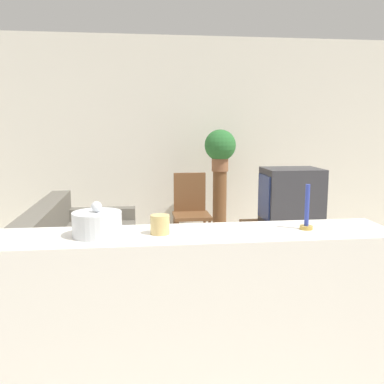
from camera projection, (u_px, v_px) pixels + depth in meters
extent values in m
plane|color=beige|center=(179.00, 365.00, 2.73)|extent=(14.00, 14.00, 0.00)
cube|color=silver|center=(155.00, 137.00, 5.88)|extent=(9.00, 0.06, 2.70)
cube|color=#605B51|center=(85.00, 267.00, 3.89)|extent=(0.91, 1.99, 0.47)
cube|color=#605B51|center=(42.00, 225.00, 3.79)|extent=(0.20, 1.99, 0.32)
cube|color=#605B51|center=(69.00, 301.00, 2.99)|extent=(0.91, 0.16, 0.60)
cube|color=#605B51|center=(95.00, 235.00, 4.78)|extent=(0.91, 0.16, 0.60)
cube|color=brown|center=(290.00, 247.00, 4.49)|extent=(0.95, 0.59, 0.50)
cube|color=#333338|center=(291.00, 196.00, 4.40)|extent=(0.57, 0.46, 0.58)
cube|color=navy|center=(264.00, 197.00, 4.37)|extent=(0.02, 0.38, 0.45)
cube|color=brown|center=(192.00, 216.00, 5.16)|extent=(0.44, 0.44, 0.04)
cube|color=brown|center=(190.00, 192.00, 5.32)|extent=(0.40, 0.04, 0.48)
cylinder|color=brown|center=(178.00, 238.00, 4.99)|extent=(0.04, 0.04, 0.41)
cylinder|color=brown|center=(210.00, 237.00, 5.03)|extent=(0.04, 0.04, 0.41)
cylinder|color=brown|center=(175.00, 231.00, 5.36)|extent=(0.04, 0.04, 0.41)
cylinder|color=brown|center=(205.00, 230.00, 5.41)|extent=(0.04, 0.04, 0.41)
cylinder|color=brown|center=(220.00, 206.00, 5.61)|extent=(0.18, 0.18, 0.92)
cylinder|color=#8E5B3D|center=(220.00, 165.00, 5.53)|extent=(0.22, 0.22, 0.16)
sphere|color=#2D7033|center=(220.00, 145.00, 5.49)|extent=(0.40, 0.40, 0.40)
cube|color=white|center=(185.00, 320.00, 2.30)|extent=(2.23, 0.44, 0.96)
cylinder|color=silver|center=(97.00, 224.00, 2.16)|extent=(0.25, 0.25, 0.12)
sphere|color=silver|center=(97.00, 207.00, 2.14)|extent=(0.05, 0.05, 0.05)
cylinder|color=tan|center=(160.00, 224.00, 2.20)|extent=(0.10, 0.10, 0.10)
cylinder|color=#B7933D|center=(306.00, 227.00, 2.30)|extent=(0.07, 0.07, 0.02)
cylinder|color=#2D3D9E|center=(307.00, 205.00, 2.28)|extent=(0.02, 0.02, 0.23)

